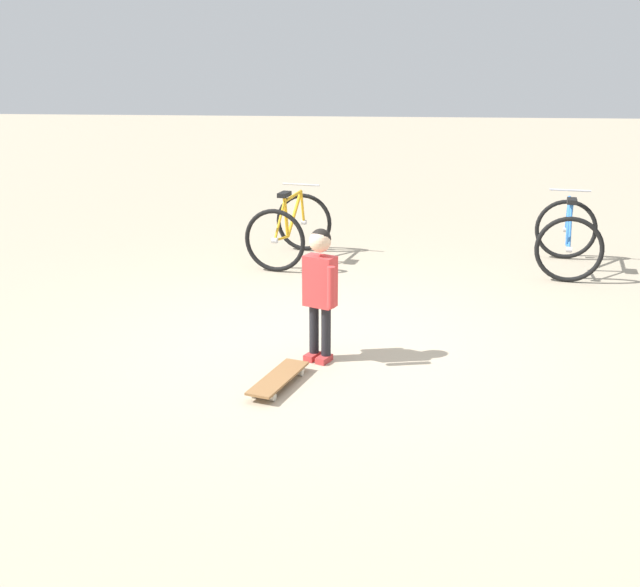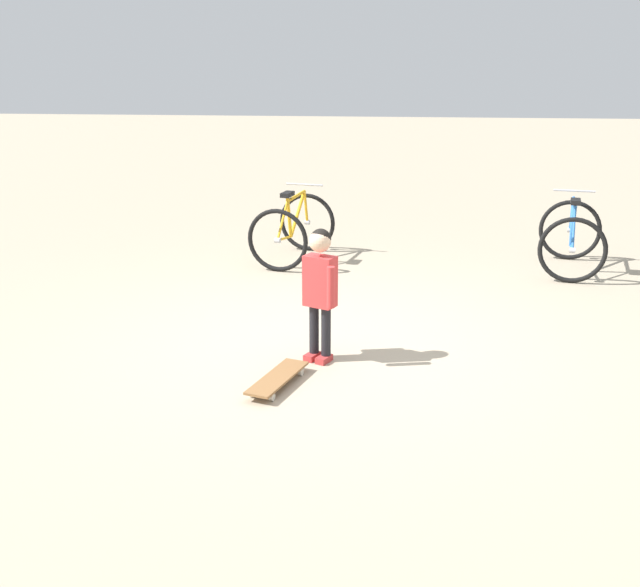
{
  "view_description": "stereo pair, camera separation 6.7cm",
  "coord_description": "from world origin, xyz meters",
  "px_view_note": "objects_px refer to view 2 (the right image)",
  "views": [
    {
      "loc": [
        -6.02,
        -0.48,
        2.31
      ],
      "look_at": [
        -0.39,
        0.06,
        0.55
      ],
      "focal_mm": 42.94,
      "sensor_mm": 36.0,
      "label": 1
    },
    {
      "loc": [
        -6.01,
        -0.55,
        2.31
      ],
      "look_at": [
        -0.39,
        0.06,
        0.55
      ],
      "focal_mm": 42.94,
      "sensor_mm": 36.0,
      "label": 2
    }
  ],
  "objects_px": {
    "skateboard": "(277,378)",
    "bicycle_far": "(293,229)",
    "child_person": "(320,280)",
    "bicycle_near": "(571,237)"
  },
  "relations": [
    {
      "from": "bicycle_far",
      "to": "bicycle_near",
      "type": "bearing_deg",
      "value": -92.04
    },
    {
      "from": "child_person",
      "to": "skateboard",
      "type": "relative_size",
      "value": 1.48
    },
    {
      "from": "bicycle_far",
      "to": "skateboard",
      "type": "bearing_deg",
      "value": -173.82
    },
    {
      "from": "child_person",
      "to": "bicycle_far",
      "type": "bearing_deg",
      "value": 11.92
    },
    {
      "from": "skateboard",
      "to": "bicycle_far",
      "type": "xyz_separation_m",
      "value": [
        3.58,
        0.39,
        0.32
      ]
    },
    {
      "from": "bicycle_near",
      "to": "bicycle_far",
      "type": "bearing_deg",
      "value": 87.96
    },
    {
      "from": "child_person",
      "to": "bicycle_far",
      "type": "relative_size",
      "value": 0.89
    },
    {
      "from": "skateboard",
      "to": "bicycle_near",
      "type": "distance_m",
      "value": 4.44
    },
    {
      "from": "child_person",
      "to": "bicycle_near",
      "type": "bearing_deg",
      "value": -40.47
    },
    {
      "from": "child_person",
      "to": "bicycle_near",
      "type": "height_order",
      "value": "child_person"
    }
  ]
}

